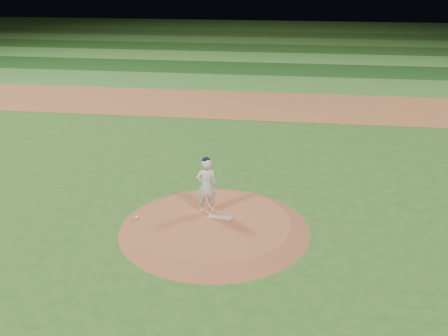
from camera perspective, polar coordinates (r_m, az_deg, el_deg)
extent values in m
plane|color=#2D591D|center=(14.57, -1.10, -6.95)|extent=(120.00, 120.00, 0.00)
cube|color=#94572E|center=(27.57, 3.48, 7.20)|extent=(70.00, 6.00, 0.02)
cube|color=#376E28|center=(32.91, 4.28, 9.63)|extent=(70.00, 5.00, 0.02)
cube|color=#174014|center=(37.80, 4.82, 11.24)|extent=(70.00, 5.00, 0.02)
cube|color=#3B7B2C|center=(42.71, 5.24, 12.48)|extent=(70.00, 5.00, 0.02)
cube|color=#1D4215|center=(47.65, 5.57, 13.46)|extent=(70.00, 5.00, 0.02)
cube|color=#336324|center=(52.59, 5.84, 14.26)|extent=(70.00, 5.00, 0.02)
cube|color=#214616|center=(57.55, 6.07, 14.92)|extent=(70.00, 5.00, 0.02)
cone|color=#9B5130|center=(14.51, -1.10, -6.52)|extent=(5.50, 5.50, 0.25)
cube|color=silver|center=(14.62, -0.51, -5.65)|extent=(0.70, 0.22, 0.03)
ellipsoid|color=white|center=(14.82, -9.95, -5.55)|extent=(0.11, 0.11, 0.06)
imported|color=white|center=(14.62, -2.02, -2.06)|extent=(0.71, 0.58, 1.69)
ellipsoid|color=black|center=(14.30, -2.07, 0.96)|extent=(0.22, 0.22, 0.15)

